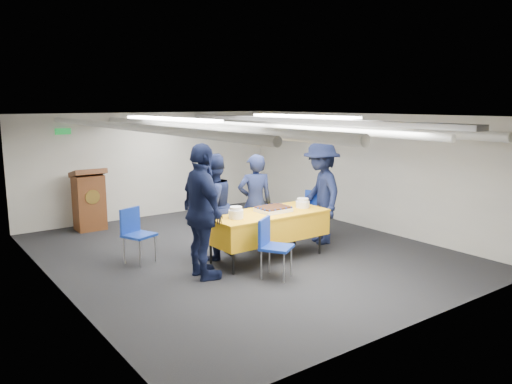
% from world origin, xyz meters
% --- Properties ---
extents(ground, '(7.00, 7.00, 0.00)m').
position_xyz_m(ground, '(0.00, 0.00, 0.00)').
color(ground, black).
rests_on(ground, ground).
extents(room_shell, '(6.00, 7.00, 2.30)m').
position_xyz_m(room_shell, '(0.09, 0.41, 1.81)').
color(room_shell, beige).
rests_on(room_shell, ground).
extents(serving_table, '(1.98, 0.89, 0.77)m').
position_xyz_m(serving_table, '(0.11, -0.54, 0.56)').
color(serving_table, black).
rests_on(serving_table, ground).
extents(sheet_cake, '(0.52, 0.40, 0.09)m').
position_xyz_m(sheet_cake, '(0.23, -0.56, 0.81)').
color(sheet_cake, white).
rests_on(sheet_cake, serving_table).
extents(plate_stack_left, '(0.23, 0.23, 0.18)m').
position_xyz_m(plate_stack_left, '(-0.52, -0.59, 0.85)').
color(plate_stack_left, white).
rests_on(plate_stack_left, serving_table).
extents(plate_stack_right, '(0.23, 0.23, 0.16)m').
position_xyz_m(plate_stack_right, '(0.83, -0.59, 0.84)').
color(plate_stack_right, white).
rests_on(plate_stack_right, serving_table).
extents(podium, '(0.62, 0.53, 1.25)m').
position_xyz_m(podium, '(-1.60, 3.05, 0.61)').
color(podium, brown).
rests_on(podium, ground).
extents(chair_near, '(0.58, 0.58, 0.87)m').
position_xyz_m(chair_near, '(-0.37, -1.27, 0.53)').
color(chair_near, gray).
rests_on(chair_near, ground).
extents(chair_right, '(0.57, 0.57, 0.87)m').
position_xyz_m(chair_right, '(1.64, 0.02, 0.53)').
color(chair_right, gray).
rests_on(chair_right, ground).
extents(chair_left, '(0.54, 0.54, 0.87)m').
position_xyz_m(chair_left, '(-1.68, 0.55, 0.53)').
color(chair_left, gray).
rests_on(chair_left, ground).
extents(sailor_a, '(0.71, 0.59, 1.66)m').
position_xyz_m(sailor_a, '(0.26, -0.01, 0.83)').
color(sailor_a, black).
rests_on(sailor_a, ground).
extents(sailor_b, '(0.98, 0.86, 1.71)m').
position_xyz_m(sailor_b, '(-0.58, 0.01, 0.86)').
color(sailor_b, black).
rests_on(sailor_b, ground).
extents(sailor_c, '(0.61, 1.19, 1.96)m').
position_xyz_m(sailor_c, '(-1.18, -0.73, 0.98)').
color(sailor_c, black).
rests_on(sailor_c, ground).
extents(sailor_d, '(1.07, 1.35, 1.84)m').
position_xyz_m(sailor_d, '(1.47, -0.36, 0.92)').
color(sailor_d, black).
rests_on(sailor_d, ground).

